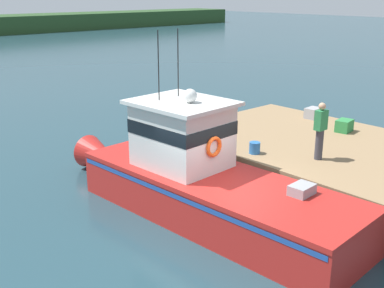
# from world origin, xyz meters

# --- Properties ---
(ground_plane) EXTENTS (200.00, 200.00, 0.00)m
(ground_plane) POSITION_xyz_m (0.00, 0.00, 0.00)
(ground_plane) COLOR #23424C
(dock) EXTENTS (6.00, 9.00, 1.20)m
(dock) POSITION_xyz_m (4.80, 0.00, 1.07)
(dock) COLOR #4C3D2D
(dock) RESTS_ON ground
(main_fishing_boat) EXTENTS (3.03, 9.89, 4.80)m
(main_fishing_boat) POSITION_xyz_m (0.17, 0.70, 1.01)
(main_fishing_boat) COLOR red
(main_fishing_boat) RESTS_ON ground
(crate_stack_mid_dock) EXTENTS (0.66, 0.53, 0.40)m
(crate_stack_mid_dock) POSITION_xyz_m (6.37, 0.21, 1.40)
(crate_stack_mid_dock) COLOR #2D8442
(crate_stack_mid_dock) RESTS_ON dock
(crate_single_far) EXTENTS (0.63, 0.48, 0.39)m
(crate_single_far) POSITION_xyz_m (7.11, 1.96, 1.40)
(crate_single_far) COLOR #9E9EA3
(crate_single_far) RESTS_ON dock
(bait_bucket) EXTENTS (0.32, 0.32, 0.34)m
(bait_bucket) POSITION_xyz_m (2.38, 0.71, 1.37)
(bait_bucket) COLOR #2866B2
(bait_bucket) RESTS_ON dock
(deckhand_by_the_boat) EXTENTS (0.36, 0.22, 1.63)m
(deckhand_by_the_boat) POSITION_xyz_m (3.33, -0.82, 2.06)
(deckhand_by_the_boat) COLOR #383842
(deckhand_by_the_boat) RESTS_ON dock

